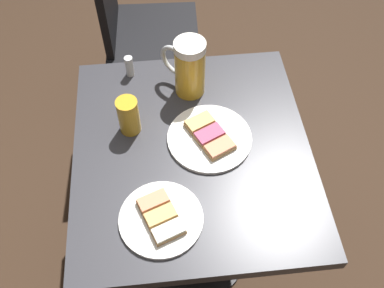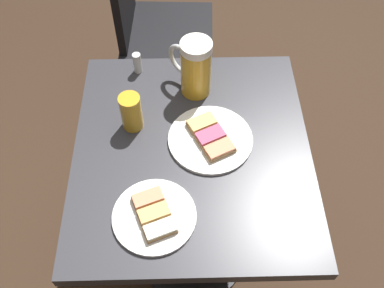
{
  "view_description": "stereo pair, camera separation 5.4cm",
  "coord_description": "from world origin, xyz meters",
  "px_view_note": "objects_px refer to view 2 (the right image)",
  "views": [
    {
      "loc": [
        -0.07,
        -0.67,
        1.67
      ],
      "look_at": [
        0.0,
        0.0,
        0.73
      ],
      "focal_mm": 40.0,
      "sensor_mm": 36.0,
      "label": 1
    },
    {
      "loc": [
        -0.02,
        -0.68,
        1.67
      ],
      "look_at": [
        0.0,
        0.0,
        0.73
      ],
      "focal_mm": 40.0,
      "sensor_mm": 36.0,
      "label": 2
    }
  ],
  "objects_px": {
    "plate_far": "(154,215)",
    "plate_near": "(210,138)",
    "beer_mug": "(195,67)",
    "beer_glass_small": "(131,112)",
    "cafe_chair": "(151,20)",
    "salt_shaker": "(137,63)"
  },
  "relations": [
    {
      "from": "plate_far",
      "to": "plate_near",
      "type": "bearing_deg",
      "value": 57.3
    },
    {
      "from": "beer_mug",
      "to": "beer_glass_small",
      "type": "xyz_separation_m",
      "value": [
        -0.18,
        -0.14,
        -0.03
      ]
    },
    {
      "from": "plate_far",
      "to": "beer_mug",
      "type": "height_order",
      "value": "beer_mug"
    },
    {
      "from": "cafe_chair",
      "to": "salt_shaker",
      "type": "bearing_deg",
      "value": 1.6
    },
    {
      "from": "beer_mug",
      "to": "salt_shaker",
      "type": "height_order",
      "value": "beer_mug"
    },
    {
      "from": "beer_glass_small",
      "to": "cafe_chair",
      "type": "bearing_deg",
      "value": 88.97
    },
    {
      "from": "beer_mug",
      "to": "salt_shaker",
      "type": "distance_m",
      "value": 0.2
    },
    {
      "from": "plate_far",
      "to": "salt_shaker",
      "type": "bearing_deg",
      "value": 97.27
    },
    {
      "from": "plate_near",
      "to": "beer_glass_small",
      "type": "xyz_separation_m",
      "value": [
        -0.22,
        0.06,
        0.05
      ]
    },
    {
      "from": "beer_glass_small",
      "to": "cafe_chair",
      "type": "xyz_separation_m",
      "value": [
        0.01,
        0.71,
        -0.24
      ]
    },
    {
      "from": "beer_glass_small",
      "to": "salt_shaker",
      "type": "distance_m",
      "value": 0.22
    },
    {
      "from": "plate_near",
      "to": "cafe_chair",
      "type": "distance_m",
      "value": 0.82
    },
    {
      "from": "cafe_chair",
      "to": "beer_mug",
      "type": "bearing_deg",
      "value": 18.85
    },
    {
      "from": "beer_mug",
      "to": "salt_shaker",
      "type": "relative_size",
      "value": 2.66
    },
    {
      "from": "cafe_chair",
      "to": "beer_glass_small",
      "type": "bearing_deg",
      "value": 1.68
    },
    {
      "from": "beer_glass_small",
      "to": "cafe_chair",
      "type": "distance_m",
      "value": 0.75
    },
    {
      "from": "plate_near",
      "to": "beer_mug",
      "type": "xyz_separation_m",
      "value": [
        -0.04,
        0.19,
        0.08
      ]
    },
    {
      "from": "plate_far",
      "to": "cafe_chair",
      "type": "distance_m",
      "value": 1.02
    },
    {
      "from": "beer_glass_small",
      "to": "cafe_chair",
      "type": "relative_size",
      "value": 0.12
    },
    {
      "from": "cafe_chair",
      "to": "plate_near",
      "type": "bearing_deg",
      "value": 17.63
    },
    {
      "from": "salt_shaker",
      "to": "cafe_chair",
      "type": "xyz_separation_m",
      "value": [
        0.01,
        0.49,
        -0.22
      ]
    },
    {
      "from": "plate_near",
      "to": "beer_mug",
      "type": "height_order",
      "value": "beer_mug"
    }
  ]
}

